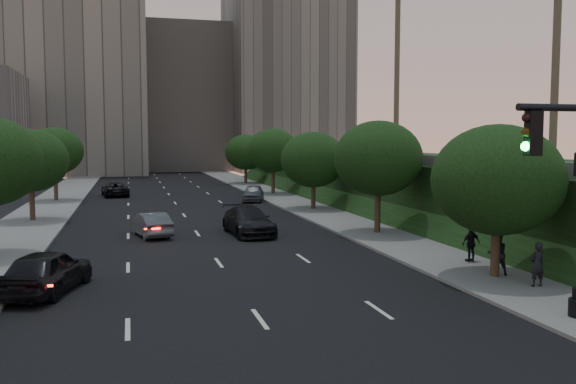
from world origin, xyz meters
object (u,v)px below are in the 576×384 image
object	(u,v)px
sedan_near_right	(248,221)
pedestrian_c	(471,243)
sedan_mid_left	(151,224)
sedan_far_left	(115,189)
sedan_near_left	(47,271)
sedan_far_right	(253,193)
pedestrian_b	(497,254)
pedestrian_a	(537,264)

from	to	relation	value
sedan_near_right	pedestrian_c	size ratio (longest dim) A/B	3.38
sedan_mid_left	sedan_far_left	distance (m)	26.55
sedan_near_left	pedestrian_c	world-z (taller)	pedestrian_c
sedan_far_right	pedestrian_b	bearing A→B (deg)	-68.22
pedestrian_a	pedestrian_c	bearing A→B (deg)	-94.20
pedestrian_a	pedestrian_b	world-z (taller)	pedestrian_b
sedan_near_right	pedestrian_c	distance (m)	13.64
sedan_far_right	pedestrian_b	size ratio (longest dim) A/B	2.56
sedan_near_left	sedan_mid_left	world-z (taller)	sedan_near_left
sedan_near_left	sedan_near_right	distance (m)	15.20
sedan_near_right	pedestrian_c	bearing A→B (deg)	-57.87
sedan_near_left	pedestrian_a	xyz separation A→B (m)	(17.64, -4.17, 0.16)
pedestrian_b	sedan_far_left	bearing A→B (deg)	-63.06
sedan_far_left	pedestrian_b	size ratio (longest dim) A/B	2.89
sedan_near_right	sedan_mid_left	bearing A→B (deg)	167.95
pedestrian_b	sedan_near_left	bearing A→B (deg)	-0.96
sedan_near_right	sedan_far_right	distance (m)	19.45
sedan_far_left	sedan_far_right	distance (m)	14.76
sedan_near_right	sedan_far_right	xyz separation A→B (m)	(4.10, 19.01, -0.05)
sedan_near_left	sedan_far_left	bearing A→B (deg)	-75.12
sedan_near_left	sedan_far_right	size ratio (longest dim) A/B	1.08
sedan_near_left	sedan_far_left	world-z (taller)	sedan_near_left
sedan_far_left	pedestrian_c	size ratio (longest dim) A/B	3.05
sedan_near_right	sedan_far_right	bearing A→B (deg)	73.79
pedestrian_b	sedan_mid_left	bearing A→B (deg)	-41.89
pedestrian_c	pedestrian_b	bearing A→B (deg)	68.74
sedan_near_right	pedestrian_b	size ratio (longest dim) A/B	3.20
sedan_far_left	sedan_near_left	bearing A→B (deg)	80.83
sedan_far_left	sedan_near_right	distance (m)	28.42
pedestrian_a	pedestrian_b	size ratio (longest dim) A/B	0.96
pedestrian_b	pedestrian_c	size ratio (longest dim) A/B	1.06
sedan_far_right	pedestrian_c	world-z (taller)	pedestrian_c
sedan_near_right	pedestrian_c	xyz separation A→B (m)	(8.05, -11.01, 0.16)
pedestrian_c	sedan_near_left	bearing A→B (deg)	-9.38
sedan_near_left	pedestrian_b	world-z (taller)	pedestrian_b
pedestrian_b	pedestrian_c	world-z (taller)	pedestrian_b
pedestrian_a	pedestrian_c	xyz separation A→B (m)	(0.16, 4.81, -0.01)
sedan_far_right	sedan_far_left	bearing A→B (deg)	161.93
sedan_mid_left	sedan_far_right	distance (m)	20.64
sedan_near_right	sedan_far_left	bearing A→B (deg)	102.66
sedan_far_right	pedestrian_b	xyz separation A→B (m)	(3.47, -32.76, 0.26)
sedan_far_left	sedan_mid_left	bearing A→B (deg)	88.71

